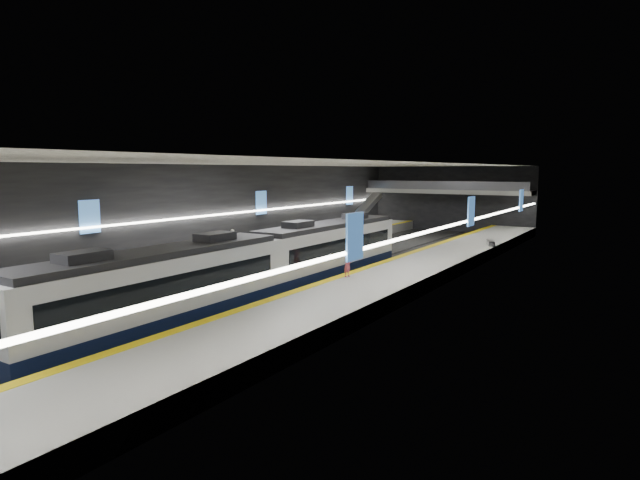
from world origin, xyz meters
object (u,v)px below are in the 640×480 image
Objects in this scene: escalator at (363,210)px; bench_left_far at (194,249)px; bench_right_far at (491,243)px; passenger_right_a at (348,264)px; train at (261,263)px; bench_left_near at (172,256)px; passenger_left_a at (233,242)px.

escalator reaches higher than bench_left_far.
bench_left_far is 25.30m from bench_right_far.
passenger_right_a reaches higher than bench_right_far.
train reaches higher than bench_right_far.
bench_left_far is at bearing 151.86° from train.
bench_left_near reaches higher than bench_right_far.
escalator is at bearing -161.11° from passenger_left_a.
escalator is 30.35m from passenger_right_a.
bench_left_far reaches higher than bench_left_near.
train is 5.45m from passenger_right_a.
passenger_right_a reaches higher than bench_left_near.
escalator is at bearing 75.80° from bench_left_far.
bench_left_far is at bearing -58.22° from passenger_left_a.
bench_right_far is at bearing 31.65° from bench_left_far.
train is 13.64m from bench_left_far.
passenger_right_a is 0.81× the size of passenger_left_a.
escalator is 25.33m from bench_left_far.
escalator reaches higher than passenger_left_a.
escalator is 24.30m from passenger_left_a.
escalator is 19.08m from bench_right_far.
bench_left_far is (-12.00, 6.42, -0.95)m from train.
train is 11.70m from bench_left_near.
train is at bearing 147.65° from passenger_right_a.
escalator reaches higher than train.
train is 16.03× the size of bench_left_near.
train is 18.92× the size of passenger_right_a.
passenger_right_a is at bearing 53.00° from train.
bench_left_far is (-2.00, -25.20, -1.65)m from escalator.
train reaches higher than bench_left_far.
passenger_left_a is at bearing -156.77° from bench_right_far.
escalator reaches higher than passenger_right_a.
passenger_left_a is (-11.95, 3.03, 0.19)m from passenger_right_a.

